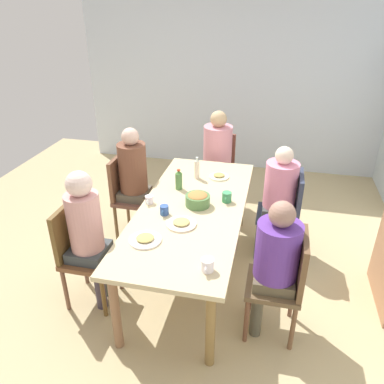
{
  "coord_description": "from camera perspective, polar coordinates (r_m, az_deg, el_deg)",
  "views": [
    {
      "loc": [
        2.81,
        0.65,
        2.38
      ],
      "look_at": [
        0.0,
        0.0,
        0.88
      ],
      "focal_mm": 35.31,
      "sensor_mm": 36.0,
      "label": 1
    }
  ],
  "objects": [
    {
      "name": "ground_plane",
      "position": [
        3.74,
        0.0,
        -12.04
      ],
      "size": [
        6.46,
        6.46,
        0.0
      ],
      "primitive_type": "plane",
      "color": "tan"
    },
    {
      "name": "wall_left",
      "position": [
        5.7,
        6.48,
        16.43
      ],
      "size": [
        0.12,
        4.46,
        2.6
      ],
      "primitive_type": "cube",
      "color": "silver",
      "rests_on": "ground_plane"
    },
    {
      "name": "dining_table",
      "position": [
        3.36,
        0.0,
        -3.4
      ],
      "size": [
        2.12,
        0.9,
        0.73
      ],
      "color": "#CAB78B",
      "rests_on": "ground_plane"
    },
    {
      "name": "chair_0",
      "position": [
        4.68,
        3.95,
        3.93
      ],
      "size": [
        0.4,
        0.4,
        0.9
      ],
      "color": "brown",
      "rests_on": "ground_plane"
    },
    {
      "name": "person_0",
      "position": [
        4.51,
        3.86,
        6.16
      ],
      "size": [
        0.34,
        0.34,
        1.23
      ],
      "color": "brown",
      "rests_on": "ground_plane"
    },
    {
      "name": "chair_1",
      "position": [
        3.83,
        14.03,
        -2.61
      ],
      "size": [
        0.4,
        0.4,
        0.9
      ],
      "color": "#273044",
      "rests_on": "ground_plane"
    },
    {
      "name": "person_1",
      "position": [
        3.74,
        12.97,
        0.02
      ],
      "size": [
        0.31,
        0.31,
        1.16
      ],
      "color": "#36453E",
      "rests_on": "ground_plane"
    },
    {
      "name": "chair_2",
      "position": [
        2.95,
        13.86,
        -12.72
      ],
      "size": [
        0.4,
        0.4,
        0.9
      ],
      "color": "brown",
      "rests_on": "ground_plane"
    },
    {
      "name": "person_2",
      "position": [
        2.83,
        12.45,
        -9.62
      ],
      "size": [
        0.32,
        0.32,
        1.16
      ],
      "color": "#524E3D",
      "rests_on": "ground_plane"
    },
    {
      "name": "chair_3",
      "position": [
        3.3,
        -16.52,
        -8.35
      ],
      "size": [
        0.4,
        0.4,
        0.9
      ],
      "color": "brown",
      "rests_on": "ground_plane"
    },
    {
      "name": "person_3",
      "position": [
        3.14,
        -15.56,
        -5.44
      ],
      "size": [
        0.3,
        0.3,
        1.23
      ],
      "color": "#3A463E",
      "rests_on": "ground_plane"
    },
    {
      "name": "chair_4",
      "position": [
        4.1,
        -9.69,
        -0.03
      ],
      "size": [
        0.4,
        0.4,
        0.9
      ],
      "color": "brown",
      "rests_on": "ground_plane"
    },
    {
      "name": "person_4",
      "position": [
        3.97,
        -8.72,
        2.6
      ],
      "size": [
        0.3,
        0.3,
        1.23
      ],
      "color": "brown",
      "rests_on": "ground_plane"
    },
    {
      "name": "plate_0",
      "position": [
        3.87,
        4.09,
        2.41
      ],
      "size": [
        0.2,
        0.2,
        0.04
      ],
      "color": "silver",
      "rests_on": "dining_table"
    },
    {
      "name": "plate_1",
      "position": [
        2.9,
        -7.08,
        -7.08
      ],
      "size": [
        0.25,
        0.25,
        0.04
      ],
      "color": "white",
      "rests_on": "dining_table"
    },
    {
      "name": "plate_2",
      "position": [
        3.07,
        -1.63,
        -4.74
      ],
      "size": [
        0.25,
        0.25,
        0.04
      ],
      "color": "beige",
      "rests_on": "dining_table"
    },
    {
      "name": "bowl_0",
      "position": [
        3.32,
        0.86,
        -1.12
      ],
      "size": [
        0.22,
        0.22,
        0.12
      ],
      "color": "#507D44",
      "rests_on": "dining_table"
    },
    {
      "name": "cup_0",
      "position": [
        3.2,
        -4.22,
        -2.76
      ],
      "size": [
        0.11,
        0.07,
        0.08
      ],
      "color": "#325298",
      "rests_on": "dining_table"
    },
    {
      "name": "cup_1",
      "position": [
        2.58,
        2.33,
        -10.97
      ],
      "size": [
        0.12,
        0.09,
        0.09
      ],
      "color": "white",
      "rests_on": "dining_table"
    },
    {
      "name": "cup_2",
      "position": [
        3.39,
        -6.48,
        -1.17
      ],
      "size": [
        0.11,
        0.07,
        0.07
      ],
      "color": "white",
      "rests_on": "dining_table"
    },
    {
      "name": "cup_3",
      "position": [
        3.4,
        5.27,
        -0.76
      ],
      "size": [
        0.12,
        0.09,
        0.09
      ],
      "color": "#3E945D",
      "rests_on": "dining_table"
    },
    {
      "name": "bottle_0",
      "position": [
        3.81,
        0.75,
        3.59
      ],
      "size": [
        0.05,
        0.05,
        0.23
      ],
      "color": "beige",
      "rests_on": "dining_table"
    },
    {
      "name": "bottle_1",
      "position": [
        3.59,
        -2.01,
        1.85
      ],
      "size": [
        0.07,
        0.07,
        0.2
      ],
      "color": "#4C7B41",
      "rests_on": "dining_table"
    }
  ]
}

